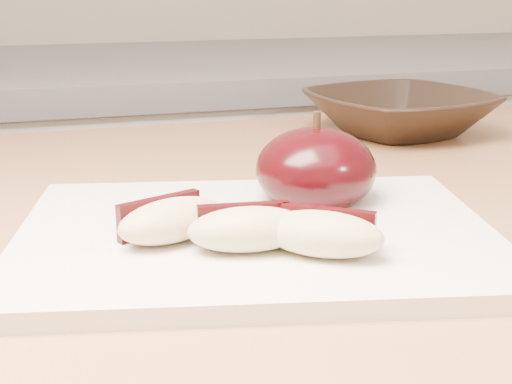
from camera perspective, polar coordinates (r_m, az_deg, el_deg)
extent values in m
cube|color=silver|center=(1.39, -11.05, -10.13)|extent=(2.40, 0.60, 0.90)
cube|color=slate|center=(1.25, -12.27, 9.44)|extent=(2.40, 0.62, 0.04)
cube|color=#AD774B|center=(0.58, -5.82, -2.84)|extent=(1.64, 0.64, 0.04)
cube|color=silver|center=(0.48, 0.00, -3.56)|extent=(0.36, 0.30, 0.01)
ellipsoid|color=black|center=(0.54, 4.80, 1.79)|extent=(0.09, 0.09, 0.06)
cylinder|color=black|center=(0.53, 4.90, 5.70)|extent=(0.01, 0.01, 0.01)
ellipsoid|color=#CCB581|center=(0.46, -6.71, -2.26)|extent=(0.08, 0.06, 0.03)
cube|color=black|center=(0.47, -7.74, -1.89)|extent=(0.06, 0.03, 0.03)
ellipsoid|color=#CCB581|center=(0.44, -0.61, -2.99)|extent=(0.08, 0.05, 0.03)
cube|color=black|center=(0.45, -0.95, -2.45)|extent=(0.06, 0.01, 0.03)
ellipsoid|color=#CCB581|center=(0.43, 5.31, -3.36)|extent=(0.08, 0.07, 0.03)
cube|color=black|center=(0.45, 5.77, -2.81)|extent=(0.05, 0.04, 0.03)
imported|color=black|center=(0.84, 11.35, 6.24)|extent=(0.23, 0.23, 0.05)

